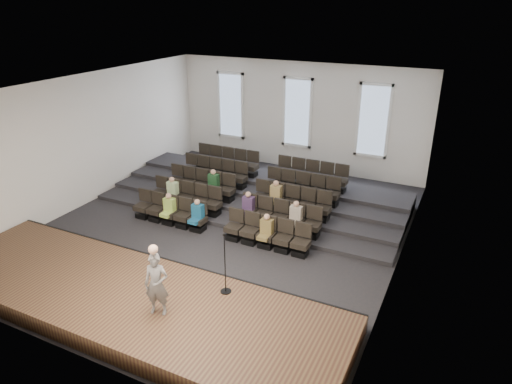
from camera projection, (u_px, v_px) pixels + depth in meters
ground at (224, 227)px, 16.33m from camera, size 14.00×14.00×0.00m
ceiling at (220, 86)px, 14.36m from camera, size 12.00×14.00×0.02m
wall_back at (298, 117)px, 21.16m from camera, size 12.00×0.04×5.00m
wall_front at (55, 261)px, 9.54m from camera, size 12.00×0.04×5.00m
wall_left at (88, 139)px, 17.77m from camera, size 0.04×14.00×5.00m
wall_right at (407, 192)px, 12.93m from camera, size 0.04×14.00×5.00m
stage at (129, 300)px, 12.01m from camera, size 11.80×3.60×0.50m
stage_lip at (169, 267)px, 13.48m from camera, size 11.80×0.06×0.52m
risers at (262, 191)px, 18.88m from camera, size 11.80×4.80×0.60m
seating_rows at (244, 195)px, 17.34m from camera, size 6.80×4.70×1.67m
windows at (297, 113)px, 21.02m from camera, size 8.44×0.10×3.24m
audience at (228, 203)px, 16.28m from camera, size 5.45×2.64×1.10m
speaker at (157, 284)px, 10.82m from camera, size 0.68×0.55×1.62m
mic_stand at (225, 275)px, 11.72m from camera, size 0.29×0.29×1.73m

